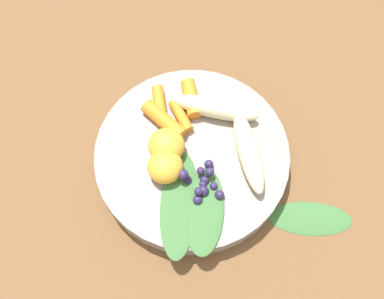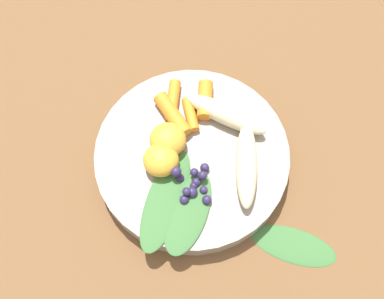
% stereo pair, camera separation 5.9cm
% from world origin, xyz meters
% --- Properties ---
extents(ground_plane, '(2.40, 2.40, 0.00)m').
position_xyz_m(ground_plane, '(0.00, 0.00, 0.00)').
color(ground_plane, brown).
extents(bowl, '(0.25, 0.25, 0.03)m').
position_xyz_m(bowl, '(0.00, 0.00, 0.02)').
color(bowl, gray).
rests_on(bowl, ground_plane).
extents(banana_peeled_left, '(0.05, 0.12, 0.03)m').
position_xyz_m(banana_peeled_left, '(-0.07, 0.00, 0.04)').
color(banana_peeled_left, beige).
rests_on(banana_peeled_left, bowl).
extents(banana_peeled_right, '(0.11, 0.09, 0.03)m').
position_xyz_m(banana_peeled_right, '(-0.03, 0.07, 0.04)').
color(banana_peeled_right, beige).
rests_on(banana_peeled_right, bowl).
extents(orange_segment_near, '(0.04, 0.04, 0.03)m').
position_xyz_m(orange_segment_near, '(0.04, -0.02, 0.05)').
color(orange_segment_near, '#F4A833').
rests_on(orange_segment_near, bowl).
extents(orange_segment_far, '(0.05, 0.05, 0.03)m').
position_xyz_m(orange_segment_far, '(0.01, -0.03, 0.05)').
color(orange_segment_far, '#F4A833').
rests_on(orange_segment_far, bowl).
extents(carrot_front, '(0.05, 0.05, 0.02)m').
position_xyz_m(carrot_front, '(-0.07, -0.04, 0.04)').
color(carrot_front, orange).
rests_on(carrot_front, bowl).
extents(carrot_mid_left, '(0.04, 0.05, 0.01)m').
position_xyz_m(carrot_mid_left, '(-0.04, -0.04, 0.04)').
color(carrot_mid_left, orange).
rests_on(carrot_mid_left, bowl).
extents(carrot_mid_right, '(0.05, 0.05, 0.02)m').
position_xyz_m(carrot_mid_right, '(-0.04, -0.07, 0.04)').
color(carrot_mid_right, orange).
rests_on(carrot_mid_right, bowl).
extents(carrot_rear, '(0.04, 0.07, 0.02)m').
position_xyz_m(carrot_rear, '(-0.02, -0.05, 0.04)').
color(carrot_rear, orange).
rests_on(carrot_rear, bowl).
extents(blueberry_pile, '(0.06, 0.06, 0.02)m').
position_xyz_m(blueberry_pile, '(0.03, 0.03, 0.04)').
color(blueberry_pile, '#2D234C').
rests_on(blueberry_pile, bowl).
extents(kale_leaf_left, '(0.15, 0.10, 0.01)m').
position_xyz_m(kale_leaf_left, '(0.07, 0.02, 0.03)').
color(kale_leaf_left, '#3D7038').
rests_on(kale_leaf_left, bowl).
extents(kale_leaf_right, '(0.12, 0.09, 0.01)m').
position_xyz_m(kale_leaf_right, '(0.06, 0.05, 0.03)').
color(kale_leaf_right, '#3D7038').
rests_on(kale_leaf_right, bowl).
extents(kale_leaf_stray, '(0.09, 0.12, 0.01)m').
position_xyz_m(kale_leaf_stray, '(-0.00, 0.17, 0.00)').
color(kale_leaf_stray, '#3D7038').
rests_on(kale_leaf_stray, ground_plane).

